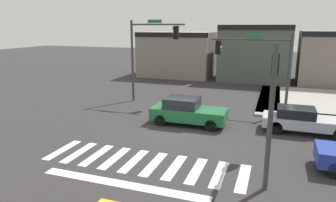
{
  "coord_description": "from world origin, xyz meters",
  "views": [
    {
      "loc": [
        5.13,
        -15.88,
        5.8
      ],
      "look_at": [
        -1.02,
        1.57,
        1.28
      ],
      "focal_mm": 33.07,
      "sensor_mm": 36.0,
      "label": 1
    }
  ],
  "objects_px": {
    "traffic_signal_southeast": "(273,85)",
    "car_silver": "(304,120)",
    "traffic_signal_northeast": "(256,57)",
    "traffic_signal_northwest": "(150,46)",
    "car_green": "(187,111)"
  },
  "relations": [
    {
      "from": "traffic_signal_southeast",
      "to": "car_green",
      "type": "bearing_deg",
      "value": 45.42
    },
    {
      "from": "traffic_signal_northeast",
      "to": "traffic_signal_northwest",
      "type": "bearing_deg",
      "value": 0.87
    },
    {
      "from": "traffic_signal_northwest",
      "to": "car_green",
      "type": "distance_m",
      "value": 6.99
    },
    {
      "from": "traffic_signal_southeast",
      "to": "traffic_signal_northeast",
      "type": "xyz_separation_m",
      "value": [
        -1.29,
        9.19,
        0.15
      ]
    },
    {
      "from": "car_green",
      "to": "traffic_signal_northeast",
      "type": "bearing_deg",
      "value": 52.09
    },
    {
      "from": "traffic_signal_southeast",
      "to": "traffic_signal_northeast",
      "type": "distance_m",
      "value": 9.28
    },
    {
      "from": "traffic_signal_southeast",
      "to": "traffic_signal_northeast",
      "type": "height_order",
      "value": "traffic_signal_northeast"
    },
    {
      "from": "traffic_signal_northwest",
      "to": "car_silver",
      "type": "height_order",
      "value": "traffic_signal_northwest"
    },
    {
      "from": "traffic_signal_southeast",
      "to": "car_silver",
      "type": "relative_size",
      "value": 1.13
    },
    {
      "from": "traffic_signal_northeast",
      "to": "car_green",
      "type": "xyz_separation_m",
      "value": [
        -3.49,
        -4.48,
        -2.91
      ]
    },
    {
      "from": "traffic_signal_southeast",
      "to": "traffic_signal_northwest",
      "type": "height_order",
      "value": "traffic_signal_northwest"
    },
    {
      "from": "traffic_signal_northeast",
      "to": "car_green",
      "type": "distance_m",
      "value": 6.38
    },
    {
      "from": "traffic_signal_southeast",
      "to": "car_silver",
      "type": "xyz_separation_m",
      "value": [
        1.72,
        5.39,
        -2.84
      ]
    },
    {
      "from": "car_green",
      "to": "traffic_signal_southeast",
      "type": "bearing_deg",
      "value": -44.58
    },
    {
      "from": "traffic_signal_southeast",
      "to": "car_green",
      "type": "height_order",
      "value": "traffic_signal_southeast"
    }
  ]
}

